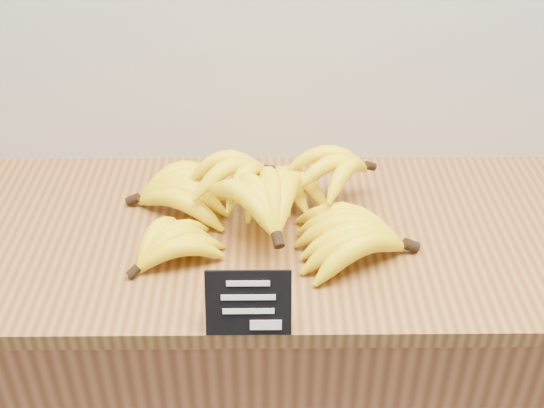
{
  "coord_description": "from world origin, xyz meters",
  "views": [
    {
      "loc": [
        -0.2,
        1.75,
        1.69
      ],
      "look_at": [
        -0.19,
        2.7,
        1.02
      ],
      "focal_mm": 45.0,
      "sensor_mm": 36.0,
      "label": 1
    }
  ],
  "objects": [
    {
      "name": "counter_top",
      "position": [
        -0.19,
        2.75,
        0.92
      ],
      "size": [
        1.33,
        0.54,
        0.03
      ],
      "primitive_type": "cube",
      "color": "olive",
      "rests_on": "counter"
    },
    {
      "name": "chalkboard_sign",
      "position": [
        -0.23,
        2.5,
        0.98
      ],
      "size": [
        0.13,
        0.04,
        0.1
      ],
      "primitive_type": "cube",
      "rotation": [
        -0.34,
        0.0,
        0.0
      ],
      "color": "black",
      "rests_on": "counter_top"
    },
    {
      "name": "counter",
      "position": [
        -0.19,
        2.75,
        0.45
      ],
      "size": [
        1.43,
        0.5,
        0.9
      ],
      "primitive_type": "cube",
      "color": "#A56235",
      "rests_on": "ground"
    },
    {
      "name": "banana_pile",
      "position": [
        -0.2,
        2.75,
        0.98
      ],
      "size": [
        0.52,
        0.4,
        0.13
      ],
      "color": "#FFE90A",
      "rests_on": "counter_top"
    }
  ]
}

